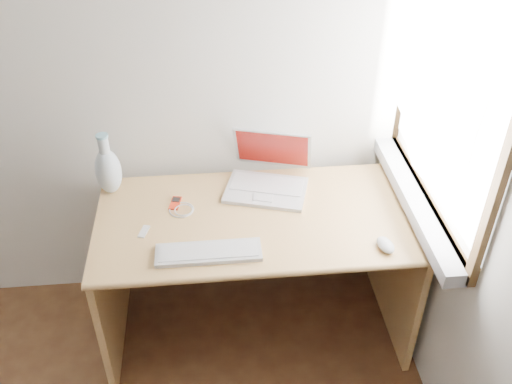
{
  "coord_description": "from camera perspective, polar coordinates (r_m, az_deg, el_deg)",
  "views": [
    {
      "loc": [
        0.85,
        -0.52,
        2.23
      ],
      "look_at": [
        1.03,
        1.35,
        0.84
      ],
      "focal_mm": 40.0,
      "sensor_mm": 36.0,
      "label": 1
    }
  ],
  "objects": [
    {
      "name": "cable_coil",
      "position": [
        2.46,
        -7.45,
        -1.77
      ],
      "size": [
        0.13,
        0.13,
        0.01
      ],
      "primitive_type": "torus",
      "rotation": [
        0.0,
        0.0,
        -0.26
      ],
      "color": "silver",
      "rests_on": "desk"
    },
    {
      "name": "ipod",
      "position": [
        2.5,
        -8.07,
        -1.1
      ],
      "size": [
        0.06,
        0.1,
        0.01
      ],
      "rotation": [
        0.0,
        0.0,
        -0.2
      ],
      "color": "red",
      "rests_on": "desk"
    },
    {
      "name": "external_keyboard",
      "position": [
        2.23,
        -4.76,
        -6.03
      ],
      "size": [
        0.41,
        0.12,
        0.02
      ],
      "rotation": [
        0.0,
        0.0,
        0.0
      ],
      "color": "silver",
      "rests_on": "desk"
    },
    {
      "name": "mouse",
      "position": [
        2.3,
        12.83,
        -5.18
      ],
      "size": [
        0.08,
        0.11,
        0.03
      ],
      "primitive_type": "ellipsoid",
      "rotation": [
        0.0,
        0.0,
        0.18
      ],
      "color": "silver",
      "rests_on": "desk"
    },
    {
      "name": "desk",
      "position": [
        2.61,
        -0.14,
        -4.81
      ],
      "size": [
        1.35,
        0.68,
        0.72
      ],
      "color": "tan",
      "rests_on": "floor"
    },
    {
      "name": "laptop",
      "position": [
        2.56,
        0.9,
        1.63
      ],
      "size": [
        0.41,
        0.38,
        0.24
      ],
      "rotation": [
        0.0,
        0.0,
        -0.29
      ],
      "color": "silver",
      "rests_on": "desk"
    },
    {
      "name": "window",
      "position": [
        2.23,
        18.21,
        9.32
      ],
      "size": [
        0.11,
        0.99,
        1.1
      ],
      "color": "white",
      "rests_on": "right_wall"
    },
    {
      "name": "remote",
      "position": [
        2.37,
        -11.14,
        -3.89
      ],
      "size": [
        0.05,
        0.08,
        0.01
      ],
      "primitive_type": "cube",
      "rotation": [
        0.0,
        0.0,
        -0.28
      ],
      "color": "silver",
      "rests_on": "desk"
    },
    {
      "name": "vase",
      "position": [
        2.57,
        -14.58,
        2.19
      ],
      "size": [
        0.11,
        0.11,
        0.29
      ],
      "color": "silver",
      "rests_on": "desk"
    }
  ]
}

